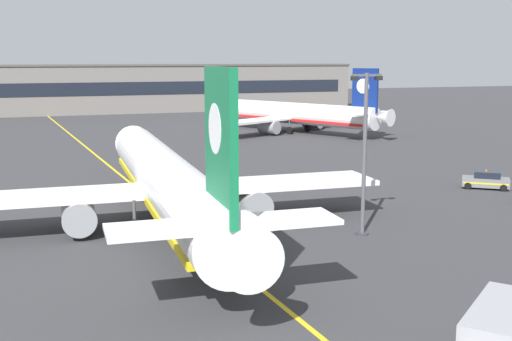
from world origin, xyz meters
The scene contains 7 objects.
ground_plane centered at (0.00, 0.00, 0.00)m, with size 400.00×400.00×0.00m, color #353538.
taxiway_centreline centered at (0.00, 30.00, 0.00)m, with size 0.30×180.00×0.01m, color yellow.
airliner_foreground centered at (0.04, 12.94, 3.37)m, with size 32.16×41.49×11.65m.
airliner_background centered at (31.53, 65.82, 3.06)m, with size 27.75×34.64×10.59m.
apron_lamp_post centered at (12.37, 6.74, 5.83)m, with size 2.24×0.90×11.07m.
service_car_third centered at (30.96, 16.85, 0.77)m, with size 4.42×3.99×1.79m.
terminal_building centered at (-6.18, 115.80, 5.37)m, with size 142.82×12.40×10.72m.
Camera 1 is at (-8.86, -31.18, 12.03)m, focal length 44.78 mm.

